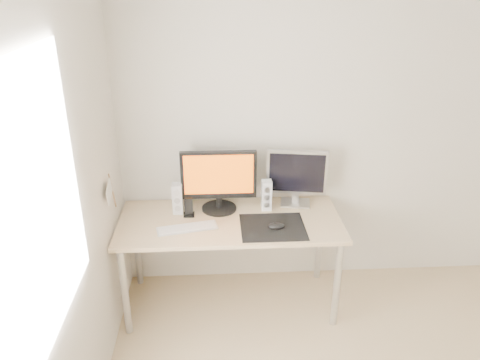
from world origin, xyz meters
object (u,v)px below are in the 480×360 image
speaker_right (266,195)px  mouse (276,226)px  second_monitor (297,175)px  phone_dock (189,211)px  keyboard (187,228)px  main_monitor (219,179)px  speaker_left (178,198)px  desk (230,229)px

speaker_right → mouse: bearing=-83.3°
second_monitor → phone_dock: (-0.81, -0.15, -0.20)m
keyboard → second_monitor: bearing=22.5°
main_monitor → second_monitor: (0.58, 0.06, -0.01)m
second_monitor → speaker_left: second_monitor is taller
main_monitor → keyboard: (-0.23, -0.27, -0.25)m
speaker_right → keyboard: speaker_right is taller
mouse → second_monitor: (0.20, 0.38, 0.22)m
mouse → speaker_left: size_ratio=0.50×
second_monitor → desk: bearing=-156.3°
main_monitor → keyboard: size_ratio=1.26×
phone_dock → keyboard: bearing=-91.2°
second_monitor → speaker_left: bearing=-174.4°
speaker_left → second_monitor: bearing=5.6°
main_monitor → second_monitor: size_ratio=1.22×
mouse → second_monitor: second_monitor is taller
speaker_right → keyboard: 0.65m
speaker_left → main_monitor: bearing=4.6°
main_monitor → speaker_left: main_monitor is taller
main_monitor → speaker_right: (0.35, -0.01, -0.14)m
speaker_right → phone_dock: size_ratio=1.65×
desk → phone_dock: (-0.30, 0.08, 0.12)m
speaker_right → keyboard: bearing=-155.2°
second_monitor → keyboard: 0.91m
main_monitor → speaker_right: 0.38m
keyboard → desk: bearing=20.6°
desk → keyboard: size_ratio=3.67×
desk → main_monitor: size_ratio=2.91×
mouse → phone_dock: bearing=159.2°
desk → speaker_left: 0.45m
mouse → phone_dock: 0.65m
mouse → speaker_left: speaker_left is taller
speaker_left → desk: bearing=-19.8°
mouse → speaker_right: size_ratio=0.50×
speaker_left → phone_dock: speaker_left is taller
second_monitor → speaker_right: bearing=-163.3°
second_monitor → keyboard: bearing=-157.5°
keyboard → speaker_right: bearing=24.8°
desk → speaker_left: bearing=160.2°
main_monitor → speaker_left: size_ratio=2.39×
main_monitor → keyboard: bearing=-129.6°
main_monitor → phone_dock: bearing=-159.7°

